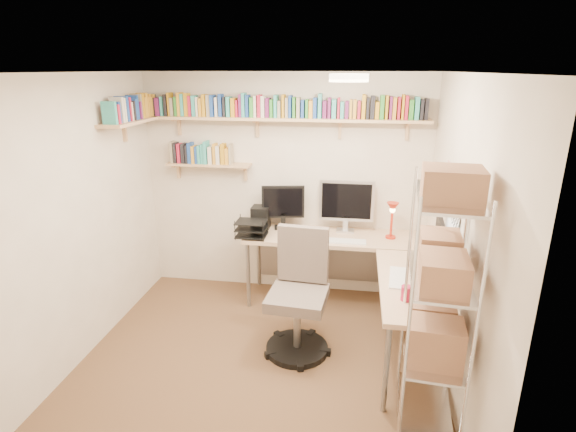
% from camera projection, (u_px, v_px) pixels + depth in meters
% --- Properties ---
extents(ground, '(3.20, 3.20, 0.00)m').
position_uv_depth(ground, '(259.00, 360.00, 4.09)').
color(ground, '#4F3021').
rests_on(ground, ground).
extents(room_shell, '(3.24, 3.04, 2.52)m').
position_uv_depth(room_shell, '(256.00, 197.00, 3.60)').
color(room_shell, '#C1B29D').
rests_on(room_shell, ground).
extents(wall_shelves, '(3.12, 1.09, 0.80)m').
position_uv_depth(wall_shelves, '(241.00, 118.00, 4.73)').
color(wall_shelves, tan).
rests_on(wall_shelves, ground).
extents(corner_desk, '(2.13, 2.07, 1.38)m').
position_uv_depth(corner_desk, '(344.00, 246.00, 4.63)').
color(corner_desk, tan).
rests_on(corner_desk, ground).
extents(office_chair, '(0.61, 0.62, 1.16)m').
position_uv_depth(office_chair, '(299.00, 301.00, 4.13)').
color(office_chair, black).
rests_on(office_chair, ground).
extents(wire_rack, '(0.46, 0.84, 1.98)m').
position_uv_depth(wire_rack, '(439.00, 287.00, 2.95)').
color(wire_rack, silver).
rests_on(wire_rack, ground).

